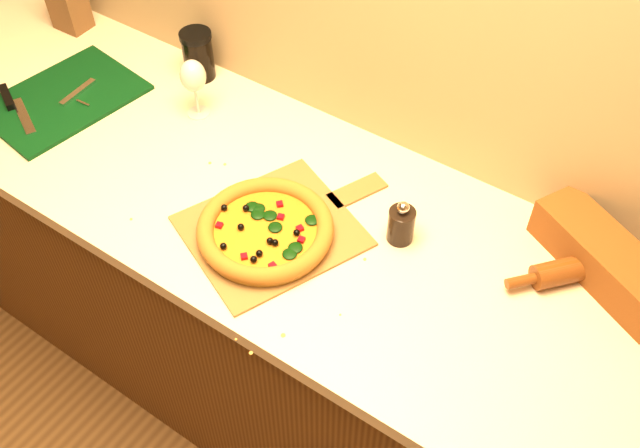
{
  "coord_description": "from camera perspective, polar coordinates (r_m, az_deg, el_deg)",
  "views": [
    {
      "loc": [
        0.6,
        0.54,
        2.11
      ],
      "look_at": [
        0.03,
        1.38,
        0.96
      ],
      "focal_mm": 40.0,
      "sensor_mm": 36.0,
      "label": 1
    }
  ],
  "objects": [
    {
      "name": "dark_jar",
      "position": [
        2.01,
        -9.73,
        13.2
      ],
      "size": [
        0.09,
        0.09,
        0.14
      ],
      "color": "black",
      "rests_on": "countertop"
    },
    {
      "name": "pizza",
      "position": [
        1.57,
        -4.39,
        -0.45
      ],
      "size": [
        0.3,
        0.3,
        0.04
      ],
      "color": "#BB8C2E",
      "rests_on": "pizza_peel"
    },
    {
      "name": "pepper_grinder",
      "position": [
        1.56,
        6.51,
        -0.01
      ],
      "size": [
        0.06,
        0.06,
        0.11
      ],
      "color": "black",
      "rests_on": "countertop"
    },
    {
      "name": "rolling_pin",
      "position": [
        1.61,
        21.05,
        -3.06
      ],
      "size": [
        0.28,
        0.32,
        0.05
      ],
      "rotation": [
        0.0,
        0.0,
        0.86
      ],
      "color": "#59330F",
      "rests_on": "countertop"
    },
    {
      "name": "cabinet",
      "position": [
        1.99,
        0.18,
        -8.92
      ],
      "size": [
        2.8,
        0.65,
        0.86
      ],
      "primitive_type": "cube",
      "color": "#4A280F",
      "rests_on": "ground"
    },
    {
      "name": "countertop",
      "position": [
        1.63,
        0.22,
        -0.38
      ],
      "size": [
        2.84,
        0.68,
        0.04
      ],
      "primitive_type": "cube",
      "color": "beige",
      "rests_on": "cabinet"
    },
    {
      "name": "cutting_board",
      "position": [
        2.05,
        -19.98,
        9.4
      ],
      "size": [
        0.33,
        0.43,
        0.03
      ],
      "rotation": [
        0.0,
        0.0,
        -0.14
      ],
      "color": "black",
      "rests_on": "countertop"
    },
    {
      "name": "pizza_peel",
      "position": [
        1.6,
        -3.46,
        -0.34
      ],
      "size": [
        0.44,
        0.52,
        0.01
      ],
      "rotation": [
        0.0,
        0.0,
        -0.41
      ],
      "color": "brown",
      "rests_on": "countertop"
    },
    {
      "name": "wine_glass",
      "position": [
        1.85,
        -10.12,
        11.48
      ],
      "size": [
        0.07,
        0.07,
        0.16
      ],
      "color": "silver",
      "rests_on": "countertop"
    },
    {
      "name": "bread_bag",
      "position": [
        1.6,
        21.85,
        -2.64
      ],
      "size": [
        0.36,
        0.26,
        0.09
      ],
      "primitive_type": "cube",
      "rotation": [
        0.0,
        0.0,
        -0.47
      ],
      "color": "#603512",
      "rests_on": "countertop"
    }
  ]
}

